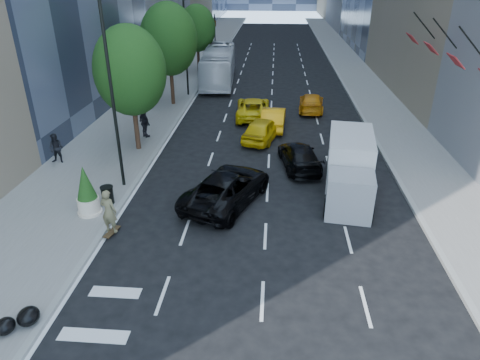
# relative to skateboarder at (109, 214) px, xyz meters

# --- Properties ---
(ground) EXTENTS (160.00, 160.00, 0.00)m
(ground) POSITION_rel_skateboarder_xyz_m (5.60, 0.38, -1.00)
(ground) COLOR black
(ground) RESTS_ON ground
(sidewalk_left) EXTENTS (6.00, 120.00, 0.15)m
(sidewalk_left) POSITION_rel_skateboarder_xyz_m (-3.40, 30.38, -0.92)
(sidewalk_left) COLOR slate
(sidewalk_left) RESTS_ON ground
(sidewalk_right) EXTENTS (4.00, 120.00, 0.15)m
(sidewalk_right) POSITION_rel_skateboarder_xyz_m (15.60, 30.38, -0.92)
(sidewalk_right) COLOR slate
(sidewalk_right) RESTS_ON ground
(lamp_near) EXTENTS (2.13, 0.22, 10.00)m
(lamp_near) POSITION_rel_skateboarder_xyz_m (-0.72, 4.38, 4.82)
(lamp_near) COLOR black
(lamp_near) RESTS_ON sidewalk_left
(lamp_far) EXTENTS (2.13, 0.22, 10.00)m
(lamp_far) POSITION_rel_skateboarder_xyz_m (-0.72, 22.38, 4.82)
(lamp_far) COLOR black
(lamp_far) RESTS_ON sidewalk_left
(tree_near) EXTENTS (4.20, 4.20, 7.46)m
(tree_near) POSITION_rel_skateboarder_xyz_m (-1.60, 9.38, 3.97)
(tree_near) COLOR #321F13
(tree_near) RESTS_ON sidewalk_left
(tree_mid) EXTENTS (4.50, 4.50, 7.99)m
(tree_mid) POSITION_rel_skateboarder_xyz_m (-1.60, 19.38, 4.32)
(tree_mid) COLOR #321F13
(tree_mid) RESTS_ON sidewalk_left
(tree_far) EXTENTS (3.90, 3.90, 6.92)m
(tree_far) POSITION_rel_skateboarder_xyz_m (-1.60, 32.38, 3.63)
(tree_far) COLOR #321F13
(tree_far) RESTS_ON sidewalk_left
(traffic_signal) EXTENTS (2.48, 0.53, 5.20)m
(traffic_signal) POSITION_rel_skateboarder_xyz_m (-0.80, 40.38, 3.24)
(traffic_signal) COLOR black
(traffic_signal) RESTS_ON sidewalk_left
(facade_flags) EXTENTS (1.85, 13.30, 2.05)m
(facade_flags) POSITION_rel_skateboarder_xyz_m (16.24, 10.38, 5.19)
(facade_flags) COLOR black
(facade_flags) RESTS_ON ground
(skateboarder) EXTENTS (0.81, 0.62, 1.99)m
(skateboarder) POSITION_rel_skateboarder_xyz_m (0.00, 0.00, 0.00)
(skateboarder) COLOR #6E6644
(skateboarder) RESTS_ON ground
(black_sedan_lincoln) EXTENTS (4.57, 6.31, 1.59)m
(black_sedan_lincoln) POSITION_rel_skateboarder_xyz_m (4.66, 3.21, -0.20)
(black_sedan_lincoln) COLOR black
(black_sedan_lincoln) RESTS_ON ground
(black_sedan_mercedes) EXTENTS (2.65, 4.94, 1.36)m
(black_sedan_mercedes) POSITION_rel_skateboarder_xyz_m (8.35, 7.64, -0.32)
(black_sedan_mercedes) COLOR black
(black_sedan_mercedes) RESTS_ON ground
(taxi_a) EXTENTS (2.95, 4.81, 1.53)m
(taxi_a) POSITION_rel_skateboarder_xyz_m (6.10, 11.88, -0.23)
(taxi_a) COLOR gold
(taxi_a) RESTS_ON ground
(taxi_b) EXTENTS (1.84, 4.65, 1.50)m
(taxi_b) POSITION_rel_skateboarder_xyz_m (6.80, 14.38, -0.24)
(taxi_b) COLOR #FFA60D
(taxi_b) RESTS_ON ground
(taxi_c) EXTENTS (2.69, 5.48, 1.50)m
(taxi_c) POSITION_rel_skateboarder_xyz_m (5.23, 16.69, -0.25)
(taxi_c) COLOR yellow
(taxi_c) RESTS_ON ground
(taxi_d) EXTENTS (2.23, 4.77, 1.35)m
(taxi_d) POSITION_rel_skateboarder_xyz_m (9.80, 18.83, -0.32)
(taxi_d) COLOR orange
(taxi_d) RESTS_ON ground
(city_bus) EXTENTS (3.57, 12.28, 3.38)m
(city_bus) POSITION_rel_skateboarder_xyz_m (1.19, 27.93, 0.69)
(city_bus) COLOR white
(city_bus) RESTS_ON ground
(box_truck) EXTENTS (2.92, 6.22, 2.86)m
(box_truck) POSITION_rel_skateboarder_xyz_m (10.64, 4.65, 0.46)
(box_truck) COLOR silver
(box_truck) RESTS_ON ground
(pedestrian_a) EXTENTS (0.86, 0.67, 1.75)m
(pedestrian_a) POSITION_rel_skateboarder_xyz_m (-5.60, 6.89, 0.03)
(pedestrian_a) COLOR black
(pedestrian_a) RESTS_ON sidewalk_left
(pedestrian_b) EXTENTS (1.16, 1.13, 1.95)m
(pedestrian_b) POSITION_rel_skateboarder_xyz_m (-1.70, 11.42, 0.13)
(pedestrian_b) COLOR black
(pedestrian_b) RESTS_ON sidewalk_left
(trash_can) EXTENTS (0.56, 0.56, 0.85)m
(trash_can) POSITION_rel_skateboarder_xyz_m (-1.00, 2.38, -0.42)
(trash_can) COLOR black
(trash_can) RESTS_ON sidewalk_left
(planter_shrub) EXTENTS (0.99, 0.99, 2.37)m
(planter_shrub) POSITION_rel_skateboarder_xyz_m (-1.52, 1.42, 0.28)
(planter_shrub) COLOR beige
(planter_shrub) RESTS_ON sidewalk_left
(garbage_bags) EXTENTS (1.16, 1.12, 0.58)m
(garbage_bags) POSITION_rel_skateboarder_xyz_m (-0.95, -5.58, -0.57)
(garbage_bags) COLOR black
(garbage_bags) RESTS_ON sidewalk_left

